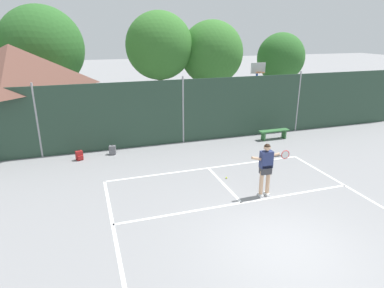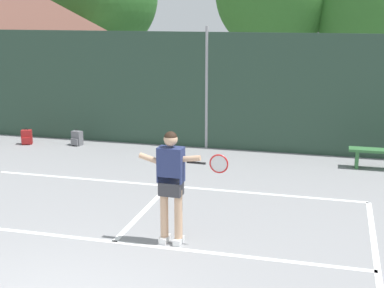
% 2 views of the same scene
% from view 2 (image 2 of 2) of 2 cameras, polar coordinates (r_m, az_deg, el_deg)
% --- Properties ---
extents(chainlink_fence, '(26.09, 0.09, 3.25)m').
position_cam_2_polar(chainlink_fence, '(14.85, 1.52, 5.48)').
color(chainlink_fence, '#284233').
rests_on(chainlink_fence, ground).
extents(clubhouse_building, '(5.78, 5.78, 4.68)m').
position_cam_2_polar(clubhouse_building, '(20.68, -17.72, 9.62)').
color(clubhouse_building, beige).
rests_on(clubhouse_building, ground).
extents(treeline_backdrop, '(24.57, 4.60, 6.78)m').
position_cam_2_polar(treeline_backdrop, '(22.88, 2.76, 14.28)').
color(treeline_backdrop, brown).
rests_on(treeline_backdrop, ground).
extents(tennis_player, '(1.44, 0.27, 1.85)m').
position_cam_2_polar(tennis_player, '(8.75, -2.09, -3.45)').
color(tennis_player, silver).
rests_on(tennis_player, ground).
extents(tennis_ball, '(0.07, 0.07, 0.07)m').
position_cam_2_polar(tennis_ball, '(10.77, -2.80, -6.15)').
color(tennis_ball, '#CCE033').
rests_on(tennis_ball, ground).
extents(backpack_red, '(0.33, 0.31, 0.46)m').
position_cam_2_polar(backpack_red, '(16.14, -16.63, 0.65)').
color(backpack_red, maroon).
rests_on(backpack_red, ground).
extents(backpack_grey, '(0.32, 0.30, 0.46)m').
position_cam_2_polar(backpack_grey, '(15.67, -11.75, 0.56)').
color(backpack_grey, slate).
rests_on(backpack_grey, ground).
extents(courtside_bench, '(1.60, 0.36, 0.48)m').
position_cam_2_polar(courtside_bench, '(13.76, 19.12, -1.04)').
color(courtside_bench, '#336B38').
rests_on(courtside_bench, ground).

